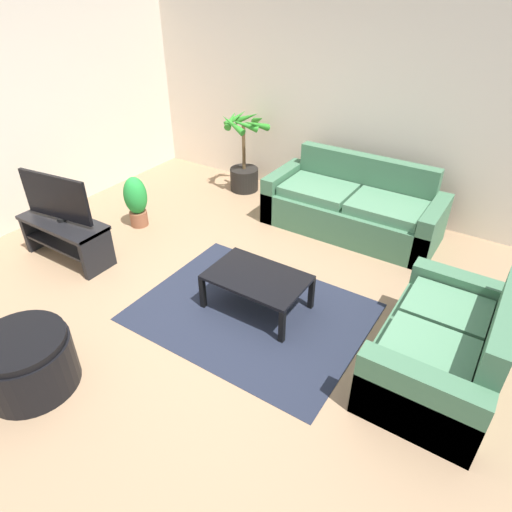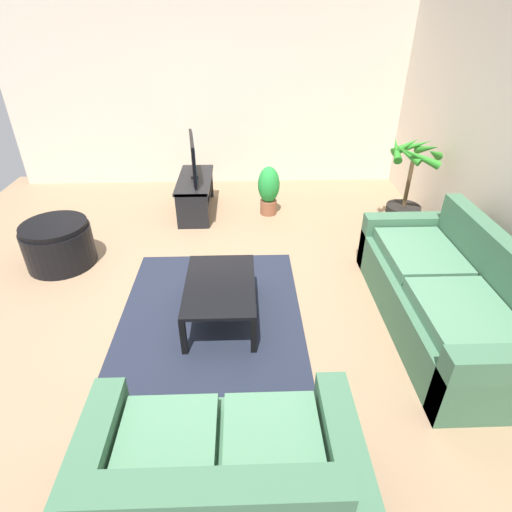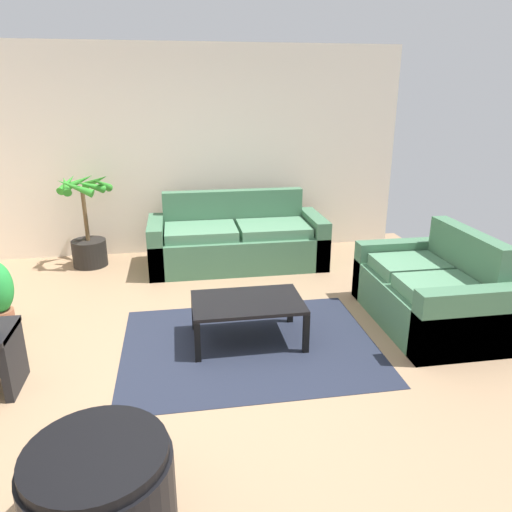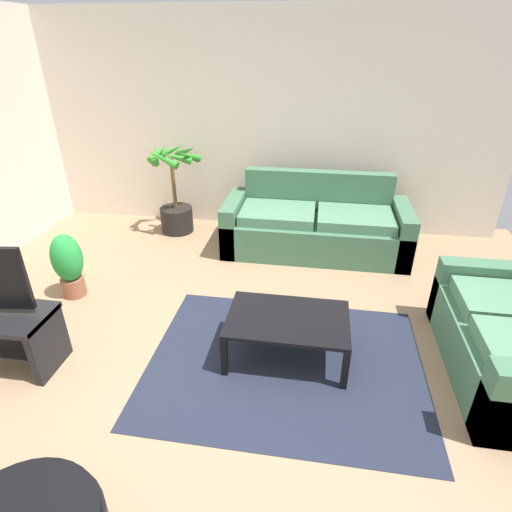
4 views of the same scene
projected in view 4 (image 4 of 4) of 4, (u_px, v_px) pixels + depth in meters
name	position (u px, v px, depth m)	size (l,w,h in m)	color
ground_plane	(217.00, 373.00, 3.26)	(6.60, 6.60, 0.00)	#937556
wall_back	(269.00, 126.00, 5.23)	(6.00, 0.06, 2.70)	beige
couch_main	(315.00, 227.00, 5.01)	(2.18, 0.90, 0.90)	#3F6B4C
coffee_table	(288.00, 322.00, 3.28)	(0.97, 0.63, 0.39)	black
area_rug	(285.00, 363.00, 3.35)	(2.20, 1.70, 0.01)	#1E2333
potted_palm	(176.00, 199.00, 5.42)	(0.63, 0.66, 1.19)	black
potted_plant_small	(68.00, 263.00, 4.07)	(0.30, 0.30, 0.68)	brown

